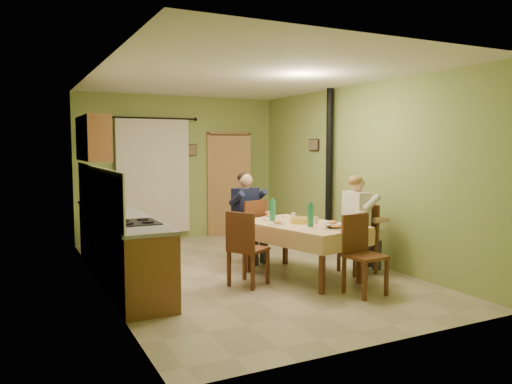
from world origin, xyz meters
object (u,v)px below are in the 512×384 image
stove_flue (329,193)px  chair_left (248,264)px  chair_near (364,271)px  man_far (247,207)px  man_right (358,212)px  chair_far (247,245)px  chair_right (358,253)px  dining_table (302,251)px

stove_flue → chair_left: bearing=-149.3°
chair_near → chair_left: bearing=-46.9°
chair_near → man_far: (-0.60, 2.13, 0.59)m
chair_left → man_far: 1.38m
man_far → stove_flue: stove_flue is taller
chair_near → man_right: bearing=-128.5°
chair_far → chair_right: (1.19, -1.23, -0.00)m
dining_table → stove_flue: size_ratio=0.68×
chair_near → man_right: (0.58, 0.89, 0.59)m
chair_far → man_far: bearing=90.0°
chair_right → chair_left: chair_right is taller
chair_far → chair_left: chair_far is taller
chair_near → man_right: man_right is taller
chair_far → man_right: bearing=-63.2°
chair_far → chair_left: size_ratio=1.01×
stove_flue → chair_right: bearing=-107.6°
chair_right → man_right: size_ratio=0.72×
dining_table → chair_right: size_ratio=1.92×
man_far → man_right: same height
man_far → man_right: (1.18, -1.24, 0.00)m
man_right → dining_table: bearing=80.6°
chair_right → stove_flue: stove_flue is taller
dining_table → chair_right: bearing=-22.9°
chair_right → chair_left: 1.72m
chair_near → chair_right: (0.60, 0.89, 0.00)m
chair_left → stove_flue: (2.16, 1.28, 0.73)m
man_far → chair_near: bearing=-91.3°
chair_near → chair_far: bearing=-79.6°
man_far → stove_flue: 1.65m
dining_table → chair_left: (-0.84, -0.02, -0.09)m
chair_right → chair_left: bearing=85.7°
chair_far → stove_flue: stove_flue is taller
chair_far → chair_near: (0.59, -2.11, -0.00)m
dining_table → man_far: (-0.32, 1.11, 0.50)m
dining_table → man_right: (0.86, -0.13, 0.50)m
chair_left → man_far: man_far is taller
stove_flue → dining_table: bearing=-136.3°
dining_table → chair_left: bearing=167.3°
chair_near → stove_flue: (1.04, 2.28, 0.73)m
chair_near → man_far: man_far is taller
dining_table → man_far: 1.26m
chair_far → chair_left: bearing=-132.2°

